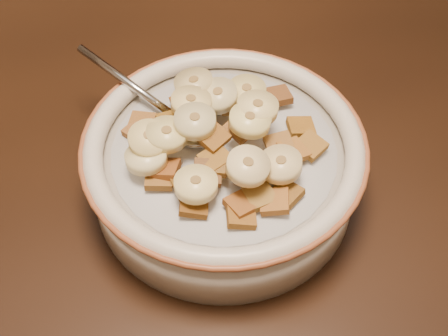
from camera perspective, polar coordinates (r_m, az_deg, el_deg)
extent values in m
cube|color=black|center=(0.60, -1.83, 4.44)|extent=(1.44, 0.97, 0.04)
cylinder|color=beige|center=(0.50, 0.00, -0.34)|extent=(0.21, 0.21, 0.05)
cylinder|color=silver|center=(0.48, 0.00, 1.54)|extent=(0.17, 0.17, 0.00)
ellipsoid|color=#B6B6B6|center=(0.49, -3.10, 3.70)|extent=(0.06, 0.06, 0.01)
cube|color=brown|center=(0.49, 2.84, 5.39)|extent=(0.03, 0.03, 0.01)
cube|color=brown|center=(0.45, -0.79, 0.40)|extent=(0.03, 0.03, 0.01)
cube|color=#97582E|center=(0.49, -7.77, 3.43)|extent=(0.03, 0.03, 0.01)
cube|color=brown|center=(0.47, 5.09, 2.03)|extent=(0.02, 0.02, 0.01)
cube|color=#9A5625|center=(0.47, 6.33, 1.58)|extent=(0.03, 0.03, 0.01)
cube|color=brown|center=(0.51, 4.94, 6.59)|extent=(0.02, 0.02, 0.01)
cube|color=brown|center=(0.50, -3.34, 5.81)|extent=(0.02, 0.02, 0.01)
cube|color=brown|center=(0.46, -5.97, -0.91)|extent=(0.02, 0.02, 0.01)
cube|color=brown|center=(0.50, -3.58, 6.06)|extent=(0.02, 0.02, 0.01)
cube|color=brown|center=(0.48, 7.92, 2.03)|extent=(0.03, 0.03, 0.01)
cube|color=#956034|center=(0.49, 2.37, 5.17)|extent=(0.03, 0.02, 0.01)
cube|color=#905F2A|center=(0.44, 4.67, -3.08)|extent=(0.03, 0.03, 0.01)
cube|color=olive|center=(0.51, -3.34, 6.33)|extent=(0.03, 0.03, 0.01)
cube|color=#9B621B|center=(0.49, 7.05, 3.71)|extent=(0.02, 0.02, 0.01)
cube|color=#8E5619|center=(0.52, -2.82, 7.76)|extent=(0.02, 0.02, 0.01)
cube|color=#623611|center=(0.44, -2.77, -3.35)|extent=(0.03, 0.02, 0.01)
cube|color=olive|center=(0.52, -0.49, 7.27)|extent=(0.03, 0.03, 0.01)
cube|color=brown|center=(0.46, 4.89, 0.58)|extent=(0.02, 0.02, 0.01)
cube|color=brown|center=(0.46, -5.42, -0.11)|extent=(0.03, 0.03, 0.01)
cube|color=#93602A|center=(0.47, 1.57, 3.72)|extent=(0.03, 0.03, 0.01)
cube|color=brown|center=(0.49, 1.09, 5.78)|extent=(0.03, 0.03, 0.01)
cube|color=brown|center=(0.46, -1.03, 2.86)|extent=(0.03, 0.03, 0.01)
cube|color=brown|center=(0.44, 3.29, -2.59)|extent=(0.02, 0.02, 0.01)
cube|color=brown|center=(0.50, -7.51, 4.05)|extent=(0.03, 0.03, 0.01)
cube|color=brown|center=(0.45, -0.77, 0.85)|extent=(0.03, 0.03, 0.01)
cube|color=brown|center=(0.45, -3.41, -1.42)|extent=(0.02, 0.02, 0.01)
cube|color=brown|center=(0.44, 1.65, -3.34)|extent=(0.03, 0.03, 0.01)
cube|color=brown|center=(0.49, -4.90, 4.21)|extent=(0.02, 0.02, 0.01)
cube|color=brown|center=(0.45, -1.52, -0.41)|extent=(0.03, 0.03, 0.01)
cube|color=brown|center=(0.45, 2.42, -0.63)|extent=(0.02, 0.02, 0.01)
cube|color=#8E601C|center=(0.45, 5.67, -2.37)|extent=(0.03, 0.03, 0.01)
cube|color=#8F581B|center=(0.44, 1.58, -4.38)|extent=(0.02, 0.02, 0.01)
cylinder|color=#D7C282|center=(0.45, 5.20, 0.34)|extent=(0.04, 0.04, 0.01)
cylinder|color=#D1BF84|center=(0.46, -2.67, 4.29)|extent=(0.04, 0.04, 0.01)
cylinder|color=#FEEC92|center=(0.47, 3.10, 5.52)|extent=(0.04, 0.04, 0.01)
cylinder|color=beige|center=(0.46, -7.13, 0.95)|extent=(0.04, 0.04, 0.02)
cylinder|color=#D0BD80|center=(0.46, -5.24, 3.08)|extent=(0.04, 0.04, 0.01)
cylinder|color=beige|center=(0.43, 2.21, 0.17)|extent=(0.03, 0.03, 0.02)
cylinder|color=#FCE989|center=(0.44, -2.58, -1.49)|extent=(0.04, 0.04, 0.01)
cylinder|color=#DDC478|center=(0.48, -3.02, 5.99)|extent=(0.04, 0.04, 0.01)
cylinder|color=tan|center=(0.50, -2.78, 7.70)|extent=(0.03, 0.03, 0.02)
cylinder|color=#DEBF77|center=(0.50, 2.07, 6.97)|extent=(0.03, 0.03, 0.01)
cylinder|color=#E8D279|center=(0.46, 2.38, 4.38)|extent=(0.04, 0.04, 0.01)
cylinder|color=#FFE794|center=(0.46, -6.86, 2.64)|extent=(0.04, 0.04, 0.02)
cylinder|color=#CDB984|center=(0.49, -0.57, 6.63)|extent=(0.04, 0.04, 0.02)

